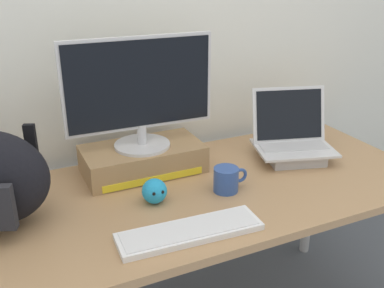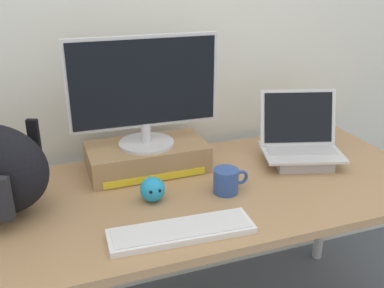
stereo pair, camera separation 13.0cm
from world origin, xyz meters
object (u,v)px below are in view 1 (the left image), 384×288
at_px(external_keyboard, 190,231).
at_px(plush_toy, 154,191).
at_px(open_laptop, 292,145).
at_px(coffee_mug, 227,179).
at_px(toner_box_yellow, 143,159).
at_px(desktop_monitor, 140,92).

xyz_separation_m(external_keyboard, plush_toy, (-0.03, 0.23, 0.03)).
height_order(open_laptop, coffee_mug, open_laptop).
relative_size(coffee_mug, plush_toy, 1.53).
distance_m(toner_box_yellow, coffee_mug, 0.36).
distance_m(toner_box_yellow, open_laptop, 0.63).
bearing_deg(toner_box_yellow, external_keyboard, -92.11).
relative_size(desktop_monitor, coffee_mug, 4.29).
distance_m(coffee_mug, plush_toy, 0.27).
xyz_separation_m(toner_box_yellow, desktop_monitor, (-0.00, -0.00, 0.27)).
bearing_deg(toner_box_yellow, desktop_monitor, -92.07).
bearing_deg(desktop_monitor, open_laptop, -11.51).
distance_m(desktop_monitor, plush_toy, 0.38).
bearing_deg(plush_toy, open_laptop, 9.27).
bearing_deg(coffee_mug, plush_toy, 173.30).
bearing_deg(desktop_monitor, plush_toy, -98.90).
height_order(desktop_monitor, external_keyboard, desktop_monitor).
distance_m(external_keyboard, plush_toy, 0.23).
bearing_deg(toner_box_yellow, plush_toy, -100.37).
relative_size(desktop_monitor, external_keyboard, 1.25).
xyz_separation_m(open_laptop, coffee_mug, (-0.39, -0.14, -0.01)).
height_order(desktop_monitor, open_laptop, desktop_monitor).
relative_size(open_laptop, coffee_mug, 2.79).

